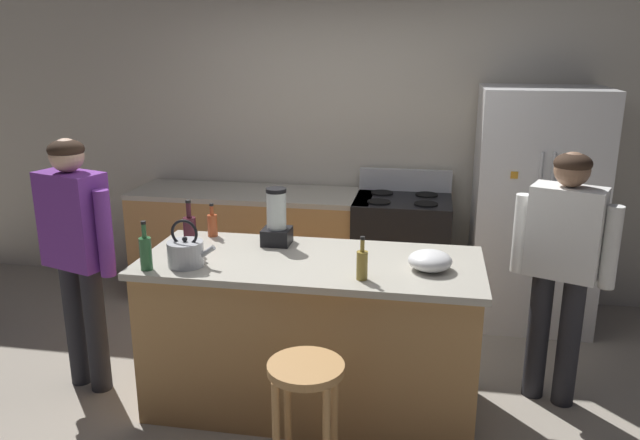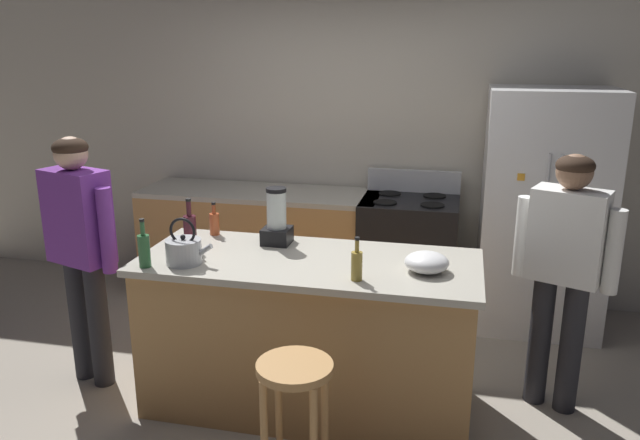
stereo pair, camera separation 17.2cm
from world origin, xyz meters
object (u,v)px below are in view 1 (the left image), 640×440
bar_stool (306,396)px  bottle_olive_oil (146,252)px  bottle_cooking_sauce (212,224)px  tea_kettle (186,252)px  person_by_sink_right (562,256)px  bottle_wine (190,233)px  bottle_vinegar (362,264)px  person_by_island_left (76,243)px  kitchen_island (311,334)px  refrigerator (534,209)px  blender_appliance (277,221)px  mixing_bowl (430,261)px  stove_range (401,254)px

bar_stool → bottle_olive_oil: bottle_olive_oil is taller
bottle_cooking_sauce → tea_kettle: (0.04, -0.55, 0.00)m
person_by_sink_right → bottle_wine: bearing=-171.8°
bottle_vinegar → bottle_cooking_sauce: size_ratio=1.09×
bottle_wine → tea_kettle: (0.07, -0.23, -0.04)m
bottle_olive_oil → person_by_island_left: bearing=154.2°
kitchen_island → bottle_wine: bearing=179.2°
bottle_vinegar → bottle_cooking_sauce: bottle_vinegar is taller
bottle_cooking_sauce → refrigerator: bearing=28.7°
refrigerator → blender_appliance: refrigerator is taller
bottle_cooking_sauce → mixing_bowl: (1.38, -0.38, -0.02)m
person_by_island_left → blender_appliance: (1.18, 0.28, 0.12)m
person_by_sink_right → mixing_bowl: person_by_sink_right is taller
person_by_sink_right → blender_appliance: person_by_sink_right is taller
stove_range → bottle_wine: bearing=-127.8°
stove_range → bottle_vinegar: bottle_vinegar is taller
bottle_olive_oil → mixing_bowl: 1.55m
bottle_wine → tea_kettle: 0.24m
stove_range → blender_appliance: (-0.71, -1.28, 0.61)m
bottle_wine → mixing_bowl: bottle_wine is taller
refrigerator → tea_kettle: bearing=-140.7°
mixing_bowl → bottle_olive_oil: bearing=-170.0°
refrigerator → stove_range: refrigerator is taller
kitchen_island → refrigerator: bearing=46.1°
stove_range → bottle_cooking_sauce: (-1.15, -1.20, 0.54)m
refrigerator → bar_stool: size_ratio=2.53×
kitchen_island → bottle_cooking_sauce: (-0.70, 0.32, 0.55)m
refrigerator → bottle_vinegar: bearing=-122.5°
person_by_sink_right → tea_kettle: 2.17m
person_by_island_left → tea_kettle: 0.80m
person_by_island_left → person_by_sink_right: size_ratio=1.03×
kitchen_island → bottle_wine: bottle_wine is taller
kitchen_island → bottle_wine: size_ratio=6.19×
refrigerator → person_by_island_left: refrigerator is taller
refrigerator → bottle_olive_oil: (-2.30, -1.82, 0.13)m
refrigerator → bottle_vinegar: size_ratio=7.72×
tea_kettle → bottle_vinegar: bearing=-2.0°
person_by_sink_right → bottle_olive_oil: bearing=-164.3°
kitchen_island → bar_stool: kitchen_island is taller
person_by_island_left → person_by_sink_right: (2.88, 0.36, -0.03)m
person_by_sink_right → refrigerator: bearing=89.5°
person_by_sink_right → bottle_wine: size_ratio=4.91×
bottle_wine → bottle_cooking_sauce: bearing=85.6°
stove_range → bottle_olive_oil: bearing=-125.2°
person_by_island_left → bar_stool: person_by_island_left is taller
stove_range → person_by_sink_right: person_by_sink_right is taller
kitchen_island → refrigerator: 2.13m
bottle_cooking_sauce → bottle_vinegar: bearing=-29.5°
bottle_cooking_sauce → tea_kettle: tea_kettle is taller
refrigerator → person_by_island_left: 3.27m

